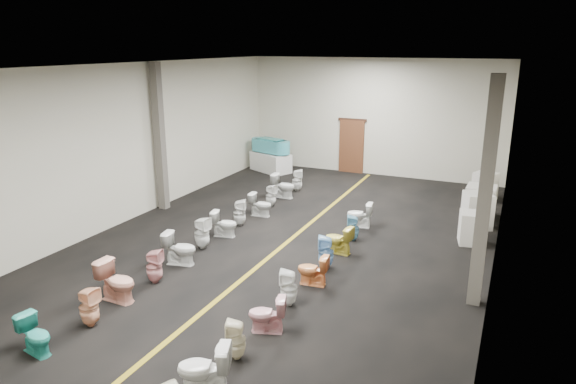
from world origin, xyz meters
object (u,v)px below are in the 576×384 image
object	(u,v)px
toilet_left_9	(271,196)
appliance_crate_d	(485,186)
appliance_crate_c	(480,201)
toilet_right_4	(289,288)
bathtub	(270,145)
toilet_left_11	(297,180)
appliance_crate_a	(473,228)
toilet_left_10	(283,186)
toilet_left_1	(89,307)
appliance_crate_b	(477,210)
toilet_left_5	(202,233)
toilet_left_7	(240,213)
toilet_right_5	(313,270)
toilet_right_3	(267,314)
toilet_right_8	(353,228)
toilet_right_2	(236,340)
toilet_left_6	(224,224)
toilet_left_4	(180,248)
toilet_right_6	(326,252)
toilet_left_2	(117,281)
toilet_right_9	(360,215)
display_table	(271,162)
toilet_left_3	(154,267)
toilet_left_8	(261,205)
toilet_right_1	(204,369)
toilet_right_7	(339,240)

from	to	relation	value
toilet_left_9	appliance_crate_d	bearing A→B (deg)	-54.04
appliance_crate_c	toilet_right_4	distance (m)	7.93
bathtub	toilet_left_9	size ratio (longest dim) A/B	2.53
toilet_left_11	toilet_right_4	size ratio (longest dim) A/B	1.04
appliance_crate_a	toilet_left_10	bearing A→B (deg)	164.29
appliance_crate_a	toilet_left_1	world-z (taller)	appliance_crate_a
appliance_crate_b	toilet_left_5	xyz separation A→B (m)	(-6.19, -4.53, -0.08)
toilet_left_7	toilet_right_5	bearing A→B (deg)	-151.71
toilet_right_3	toilet_right_8	world-z (taller)	toilet_right_8
toilet_left_1	toilet_left_9	distance (m)	7.84
appliance_crate_c	toilet_right_2	world-z (taller)	appliance_crate_c
toilet_left_1	toilet_left_6	world-z (taller)	toilet_left_1
appliance_crate_b	toilet_left_4	xyz separation A→B (m)	(-6.13, -5.54, -0.11)
toilet_left_9	toilet_right_6	distance (m)	4.88
toilet_right_4	toilet_right_6	distance (m)	1.96
toilet_left_2	toilet_right_2	size ratio (longest dim) A/B	1.22
toilet_right_9	toilet_left_7	bearing A→B (deg)	-75.63
appliance_crate_d	toilet_left_6	size ratio (longest dim) A/B	1.32
display_table	appliance_crate_c	bearing A→B (deg)	-17.09
toilet_right_4	toilet_right_9	xyz separation A→B (m)	(-0.03, 4.96, -0.02)
toilet_left_3	toilet_left_11	world-z (taller)	toilet_left_11
toilet_left_3	toilet_left_8	size ratio (longest dim) A/B	1.10
toilet_left_9	toilet_right_8	bearing A→B (deg)	-112.72
toilet_left_2	toilet_left_3	world-z (taller)	toilet_left_2
toilet_left_10	toilet_right_8	distance (m)	4.36
toilet_left_2	toilet_right_3	size ratio (longest dim) A/B	1.22
toilet_right_2	toilet_left_6	bearing A→B (deg)	-166.95
toilet_left_10	toilet_right_1	size ratio (longest dim) A/B	1.00
toilet_right_7	toilet_left_2	bearing A→B (deg)	-31.79
appliance_crate_a	toilet_right_8	bearing A→B (deg)	-159.29
bathtub	toilet_right_5	distance (m)	10.35
toilet_left_3	toilet_right_5	world-z (taller)	toilet_left_3
toilet_left_4	toilet_right_9	world-z (taller)	toilet_left_4
toilet_left_1	toilet_right_4	world-z (taller)	toilet_left_1
display_table	toilet_left_3	xyz separation A→B (m)	(2.18, -10.16, 0.00)
appliance_crate_c	toilet_right_9	distance (m)	3.85
toilet_left_7	toilet_right_5	xyz separation A→B (m)	(3.27, -2.61, -0.04)
toilet_left_3	toilet_right_6	size ratio (longest dim) A/B	0.97
bathtub	toilet_right_9	distance (m)	7.19
bathtub	toilet_right_7	world-z (taller)	bathtub
appliance_crate_c	toilet_left_5	distance (m)	8.32
toilet_right_6	appliance_crate_d	bearing A→B (deg)	139.71
appliance_crate_b	toilet_right_2	distance (m)	8.84
toilet_left_3	appliance_crate_b	bearing A→B (deg)	-57.00
toilet_right_3	toilet_right_7	world-z (taller)	toilet_right_7
appliance_crate_b	toilet_right_3	xyz separation A→B (m)	(-2.95, -7.36, -0.15)
toilet_left_4	toilet_left_6	world-z (taller)	toilet_left_4
display_table	appliance_crate_b	xyz separation A→B (m)	(8.22, -3.57, 0.12)
toilet_left_2	toilet_left_11	size ratio (longest dim) A/B	1.08
bathtub	toilet_right_8	world-z (taller)	bathtub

